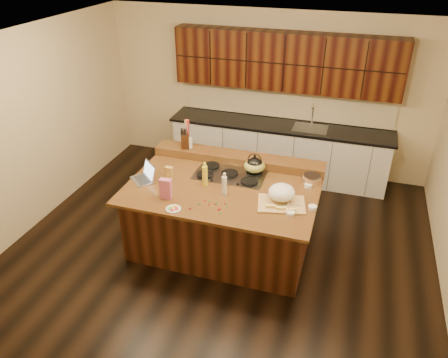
% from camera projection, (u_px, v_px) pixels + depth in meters
% --- Properties ---
extents(room, '(5.52, 5.02, 2.72)m').
position_uv_depth(room, '(223.00, 156.00, 5.30)').
color(room, black).
rests_on(room, ground).
extents(island, '(2.40, 1.60, 0.92)m').
position_uv_depth(island, '(223.00, 216.00, 5.74)').
color(island, black).
rests_on(island, ground).
extents(back_ledge, '(2.40, 0.30, 0.12)m').
position_uv_depth(back_ledge, '(238.00, 158.00, 6.07)').
color(back_ledge, black).
rests_on(back_ledge, island).
extents(cooktop, '(0.92, 0.52, 0.05)m').
position_uv_depth(cooktop, '(230.00, 174.00, 5.76)').
color(cooktop, gray).
rests_on(cooktop, island).
extents(back_counter, '(3.70, 0.66, 2.40)m').
position_uv_depth(back_counter, '(281.00, 121.00, 7.25)').
color(back_counter, silver).
rests_on(back_counter, ground).
extents(kettle, '(0.24, 0.24, 0.19)m').
position_uv_depth(kettle, '(255.00, 165.00, 5.72)').
color(kettle, black).
rests_on(kettle, cooktop).
extents(green_bowl, '(0.30, 0.30, 0.15)m').
position_uv_depth(green_bowl, '(254.00, 166.00, 5.73)').
color(green_bowl, olive).
rests_on(green_bowl, cooktop).
extents(laptop, '(0.41, 0.40, 0.22)m').
position_uv_depth(laptop, '(145.00, 176.00, 5.64)').
color(laptop, '#B7B7BC').
rests_on(laptop, island).
extents(oil_bottle, '(0.08, 0.08, 0.27)m').
position_uv_depth(oil_bottle, '(205.00, 176.00, 5.48)').
color(oil_bottle, yellow).
rests_on(oil_bottle, island).
extents(vinegar_bottle, '(0.06, 0.06, 0.25)m').
position_uv_depth(vinegar_bottle, '(224.00, 186.00, 5.28)').
color(vinegar_bottle, silver).
rests_on(vinegar_bottle, island).
extents(wooden_tray, '(0.62, 0.50, 0.22)m').
position_uv_depth(wooden_tray, '(282.00, 195.00, 5.15)').
color(wooden_tray, tan).
rests_on(wooden_tray, island).
extents(ramekin_a, '(0.11, 0.11, 0.04)m').
position_uv_depth(ramekin_a, '(290.00, 213.00, 4.95)').
color(ramekin_a, white).
rests_on(ramekin_a, island).
extents(ramekin_b, '(0.12, 0.12, 0.04)m').
position_uv_depth(ramekin_b, '(312.00, 208.00, 5.05)').
color(ramekin_b, white).
rests_on(ramekin_b, island).
extents(ramekin_c, '(0.12, 0.12, 0.04)m').
position_uv_depth(ramekin_c, '(308.00, 186.00, 5.49)').
color(ramekin_c, white).
rests_on(ramekin_c, island).
extents(strainer_bowl, '(0.28, 0.28, 0.09)m').
position_uv_depth(strainer_bowl, '(312.00, 180.00, 5.57)').
color(strainer_bowl, '#996B3F').
rests_on(strainer_bowl, island).
extents(kitchen_timer, '(0.08, 0.08, 0.07)m').
position_uv_depth(kitchen_timer, '(288.00, 204.00, 5.09)').
color(kitchen_timer, silver).
rests_on(kitchen_timer, island).
extents(pink_bag, '(0.14, 0.08, 0.26)m').
position_uv_depth(pink_bag, '(166.00, 189.00, 5.21)').
color(pink_bag, '#C55C82').
rests_on(pink_bag, island).
extents(candy_plate, '(0.20, 0.20, 0.01)m').
position_uv_depth(candy_plate, '(173.00, 209.00, 5.06)').
color(candy_plate, white).
rests_on(candy_plate, island).
extents(package_box, '(0.10, 0.07, 0.13)m').
position_uv_depth(package_box, '(169.00, 171.00, 5.72)').
color(package_box, gold).
rests_on(package_box, island).
extents(utensil_crock, '(0.14, 0.14, 0.14)m').
position_uv_depth(utensil_crock, '(188.00, 143.00, 6.20)').
color(utensil_crock, white).
rests_on(utensil_crock, back_ledge).
extents(knife_block, '(0.16, 0.20, 0.22)m').
position_uv_depth(knife_block, '(185.00, 140.00, 6.19)').
color(knife_block, black).
rests_on(knife_block, back_ledge).
extents(gumdrop_0, '(0.02, 0.02, 0.02)m').
position_uv_depth(gumdrop_0, '(220.00, 209.00, 5.05)').
color(gumdrop_0, red).
rests_on(gumdrop_0, island).
extents(gumdrop_1, '(0.02, 0.02, 0.02)m').
position_uv_depth(gumdrop_1, '(198.00, 204.00, 5.14)').
color(gumdrop_1, '#198C26').
rests_on(gumdrop_1, island).
extents(gumdrop_2, '(0.02, 0.02, 0.02)m').
position_uv_depth(gumdrop_2, '(225.00, 204.00, 5.15)').
color(gumdrop_2, red).
rests_on(gumdrop_2, island).
extents(gumdrop_3, '(0.02, 0.02, 0.02)m').
position_uv_depth(gumdrop_3, '(209.00, 201.00, 5.20)').
color(gumdrop_3, '#198C26').
rests_on(gumdrop_3, island).
extents(gumdrop_4, '(0.02, 0.02, 0.02)m').
position_uv_depth(gumdrop_4, '(219.00, 210.00, 5.04)').
color(gumdrop_4, red).
rests_on(gumdrop_4, island).
extents(gumdrop_5, '(0.02, 0.02, 0.02)m').
position_uv_depth(gumdrop_5, '(216.00, 204.00, 5.15)').
color(gumdrop_5, '#198C26').
rests_on(gumdrop_5, island).
extents(gumdrop_6, '(0.02, 0.02, 0.02)m').
position_uv_depth(gumdrop_6, '(190.00, 209.00, 5.06)').
color(gumdrop_6, red).
rests_on(gumdrop_6, island).
extents(gumdrop_7, '(0.02, 0.02, 0.02)m').
position_uv_depth(gumdrop_7, '(227.00, 206.00, 5.11)').
color(gumdrop_7, '#198C26').
rests_on(gumdrop_7, island).
extents(gumdrop_8, '(0.02, 0.02, 0.02)m').
position_uv_depth(gumdrop_8, '(209.00, 204.00, 5.14)').
color(gumdrop_8, red).
rests_on(gumdrop_8, island).
extents(gumdrop_9, '(0.02, 0.02, 0.02)m').
position_uv_depth(gumdrop_9, '(220.00, 213.00, 4.97)').
color(gumdrop_9, '#198C26').
rests_on(gumdrop_9, island).
extents(gumdrop_10, '(0.02, 0.02, 0.02)m').
position_uv_depth(gumdrop_10, '(215.00, 204.00, 5.15)').
color(gumdrop_10, red).
rests_on(gumdrop_10, island).
extents(gumdrop_11, '(0.02, 0.02, 0.02)m').
position_uv_depth(gumdrop_11, '(216.00, 203.00, 5.17)').
color(gumdrop_11, '#198C26').
rests_on(gumdrop_11, island).
extents(gumdrop_12, '(0.02, 0.02, 0.02)m').
position_uv_depth(gumdrop_12, '(205.00, 200.00, 5.21)').
color(gumdrop_12, red).
rests_on(gumdrop_12, island).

